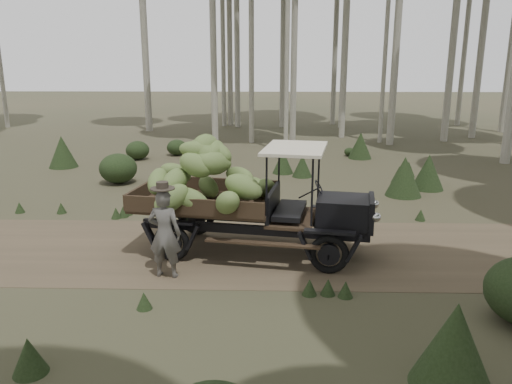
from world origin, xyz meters
TOP-DOWN VIEW (x-y plane):
  - ground at (0.00, 0.00)m, footprint 120.00×120.00m
  - dirt_track at (0.00, 0.00)m, footprint 70.00×4.00m
  - banana_truck at (0.07, -0.09)m, footprint 5.31×2.77m
  - farmer at (-1.12, -1.41)m, footprint 0.68×0.51m
  - undergrowth at (-0.30, 0.19)m, footprint 22.62×23.48m

SIDE VIEW (x-z plane):
  - ground at x=0.00m, z-range 0.00..0.00m
  - dirt_track at x=0.00m, z-range 0.00..0.01m
  - undergrowth at x=-0.30m, z-range -0.11..1.16m
  - farmer at x=-1.12m, z-range -0.05..1.83m
  - banana_truck at x=0.07m, z-range 0.19..2.73m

